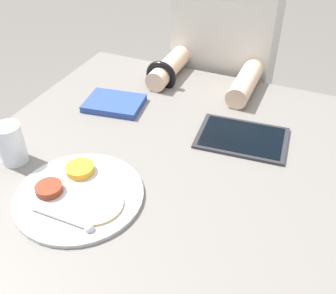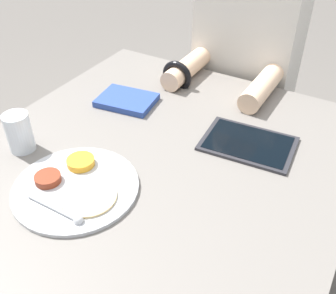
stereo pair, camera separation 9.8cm
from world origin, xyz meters
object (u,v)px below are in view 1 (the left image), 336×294
Objects in this scene: thali_tray at (79,194)px; red_notebook at (114,104)px; tablet_device at (242,138)px; drinking_glass at (11,144)px; person_diner at (220,93)px.

red_notebook is (-0.12, 0.39, 0.00)m from thali_tray.
tablet_device is 0.62m from drinking_glass.
tablet_device is (0.29, 0.38, -0.00)m from thali_tray.
person_diner reaches higher than red_notebook.
red_notebook is 1.78× the size of drinking_glass.
person_diner is at bearing 83.73° from thali_tray.
drinking_glass is at bearing 167.98° from thali_tray.
person_diner is (-0.20, 0.48, -0.15)m from tablet_device.
tablet_device is at bearing -67.40° from person_diner.
person_diner is at bearing 68.25° from drinking_glass.
thali_tray is 0.48m from tablet_device.
thali_tray is 1.57× the size of red_notebook.
thali_tray is at bearing -72.27° from red_notebook.
thali_tray is 0.25× the size of person_diner.
red_notebook is at bearing 73.09° from drinking_glass.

